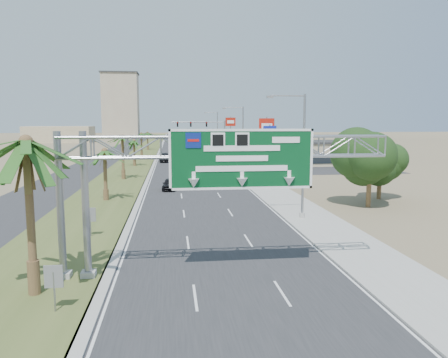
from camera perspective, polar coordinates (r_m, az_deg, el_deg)
name	(u,v)px	position (r m, az deg, el deg)	size (l,w,h in m)	color
road	(183,150)	(122.05, -5.44, 3.82)	(12.00, 300.00, 0.02)	#28282B
sidewalk_right	(213,149)	(122.54, -1.46, 3.89)	(4.00, 300.00, 0.10)	#9E9B93
median_grass	(146,150)	(122.21, -10.14, 3.77)	(7.00, 300.00, 0.12)	#485525
opposing_road	(120,150)	(122.82, -13.41, 3.67)	(8.00, 300.00, 0.02)	#28282B
sign_gantry	(210,158)	(21.84, -1.87, 2.80)	(16.75, 1.24, 7.50)	gray
palm_near	(26,143)	(20.75, -24.45, 4.29)	(5.70, 5.70, 8.35)	brown
palm_row_b	(104,152)	(44.35, -15.34, 3.44)	(3.99, 3.99, 5.95)	brown
palm_row_c	(122,138)	(60.16, -13.14, 5.25)	(3.99, 3.99, 6.75)	brown
palm_row_d	(134,141)	(78.11, -11.68, 4.86)	(3.99, 3.99, 5.45)	brown
palm_row_e	(141,134)	(97.02, -10.75, 5.77)	(3.99, 3.99, 6.15)	brown
palm_row_f	(148,133)	(121.97, -9.96, 5.95)	(3.99, 3.99, 5.75)	brown
streetlight_near	(301,161)	(35.42, 10.02, 2.30)	(3.27, 0.44, 10.00)	gray
streetlight_mid	(242,143)	(64.65, 2.30, 4.73)	(3.27, 0.44, 10.00)	gray
streetlight_far	(217,135)	(100.33, -0.97, 5.73)	(3.27, 0.44, 10.00)	gray
signal_mast	(214,137)	(84.18, -1.29, 5.49)	(10.28, 0.71, 8.00)	gray
store_building	(308,153)	(81.87, 10.95, 3.30)	(18.00, 10.00, 4.00)	tan
oak_near	(370,158)	(41.93, 18.55, 2.59)	(4.50, 4.50, 6.80)	brown
oak_far	(380,162)	(46.89, 19.75, 2.15)	(3.50, 3.50, 5.60)	brown
median_signback_a	(54,280)	(19.50, -21.35, -12.19)	(0.75, 0.08, 2.08)	gray
median_signback_b	(90,217)	(30.94, -17.08, -4.75)	(0.75, 0.08, 2.08)	gray
tower_distant	(121,105)	(263.54, -13.33, 9.44)	(20.00, 16.00, 35.00)	tan
building_distant_left	(60,134)	(176.90, -20.67, 5.49)	(24.00, 14.00, 6.00)	tan
building_distant_right	(266,137)	(155.38, 5.45, 5.53)	(20.00, 12.00, 5.00)	tan
car_left_lane	(170,184)	(50.70, -7.09, -0.68)	(1.56, 3.89, 1.32)	black
car_mid_lane	(198,163)	(74.72, -3.39, 2.12)	(1.72, 4.94, 1.63)	maroon
car_right_lane	(196,157)	(89.58, -3.65, 2.90)	(2.11, 4.57, 1.27)	gray
car_far	(165,158)	(85.83, -7.69, 2.76)	(2.26, 5.55, 1.61)	black
pole_sign_red_near	(267,129)	(69.12, 5.59, 6.52)	(2.32, 1.24, 8.53)	gray
pole_sign_blue	(270,138)	(67.16, 5.99, 5.41)	(2.02, 0.64, 7.39)	gray
pole_sign_red_far	(231,125)	(93.37, 0.86, 7.02)	(2.21, 0.83, 8.86)	gray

